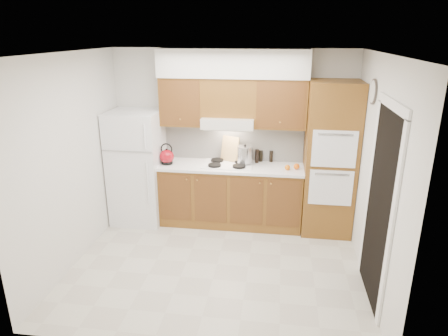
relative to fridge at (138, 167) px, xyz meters
name	(u,v)px	position (x,y,z in m)	size (l,w,h in m)	color
floor	(217,264)	(1.41, -1.14, -0.86)	(3.60, 3.60, 0.00)	beige
ceiling	(216,53)	(1.41, -1.14, 1.74)	(3.60, 3.60, 0.00)	white
wall_back	(232,137)	(1.41, 0.36, 0.44)	(3.60, 0.02, 2.60)	silver
wall_left	(73,162)	(-0.40, -1.14, 0.44)	(0.02, 3.00, 2.60)	silver
wall_right	(376,175)	(3.21, -1.14, 0.44)	(0.02, 3.00, 2.60)	silver
fridge	(138,167)	(0.00, 0.00, 0.00)	(0.75, 0.72, 1.72)	white
base_cabinets	(231,196)	(1.43, 0.06, -0.41)	(2.11, 0.60, 0.90)	brown
countertop	(231,167)	(1.43, 0.05, 0.06)	(2.13, 0.62, 0.04)	white
backsplash	(233,142)	(1.43, 0.34, 0.36)	(2.11, 0.03, 0.56)	white
oven_cabinet	(330,159)	(2.85, 0.03, 0.24)	(0.70, 0.65, 2.20)	brown
upper_cab_left	(183,101)	(0.69, 0.19, 0.99)	(0.63, 0.33, 0.70)	brown
upper_cab_right	(281,104)	(2.12, 0.19, 0.99)	(0.73, 0.33, 0.70)	brown
range_hood	(229,122)	(1.38, 0.13, 0.71)	(0.75, 0.45, 0.15)	silver
upper_cab_over_hood	(229,97)	(1.38, 0.19, 1.06)	(0.75, 0.33, 0.55)	brown
soffit	(233,63)	(1.43, 0.18, 1.54)	(2.13, 0.36, 0.40)	silver
cooktop	(228,164)	(1.38, 0.07, 0.09)	(0.74, 0.50, 0.01)	white
doorway	(379,209)	(3.19, -1.49, 0.19)	(0.02, 0.90, 2.10)	black
wall_clock	(373,92)	(3.19, -0.59, 1.29)	(0.30, 0.30, 0.02)	#3F3833
kettle	(167,157)	(0.47, -0.02, 0.20)	(0.21, 0.21, 0.21)	maroon
cutting_board	(230,149)	(1.39, 0.24, 0.28)	(0.28, 0.02, 0.38)	tan
stock_pot	(245,155)	(1.63, 0.14, 0.23)	(0.23, 0.23, 0.24)	#B2B3B7
condiment_a	(257,156)	(1.80, 0.24, 0.18)	(0.06, 0.06, 0.21)	black
condiment_b	(271,156)	(2.01, 0.31, 0.17)	(0.05, 0.05, 0.17)	black
condiment_c	(261,156)	(1.86, 0.31, 0.16)	(0.06, 0.06, 0.17)	black
orange_near	(297,166)	(2.39, 0.01, 0.12)	(0.09, 0.09, 0.09)	#EE490C
orange_far	(287,167)	(2.26, -0.04, 0.12)	(0.08, 0.08, 0.08)	#FD9B0D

